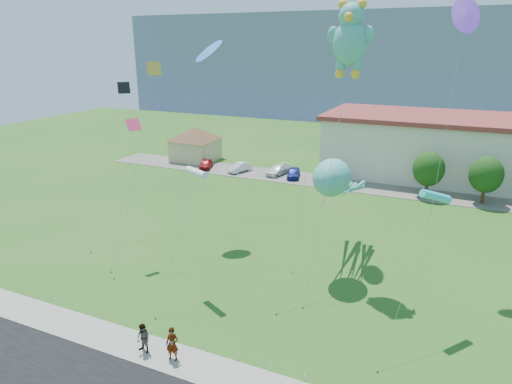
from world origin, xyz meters
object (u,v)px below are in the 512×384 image
parked_car_silver (240,167)px  parked_car_red (206,164)px  pedestrian_right (143,338)px  octopus_kite (336,183)px  parked_car_black (331,177)px  parked_car_blue (294,173)px  teddy_bear_kite (350,37)px  pavilion (195,141)px  parked_car_white (278,170)px  pedestrian_left (172,344)px

parked_car_silver → parked_car_red: bearing=-159.1°
pedestrian_right → octopus_kite: bearing=74.5°
parked_car_silver → parked_car_black: parked_car_black is taller
parked_car_blue → teddy_bear_kite: (11.85, -22.29, 16.83)m
parked_car_red → pavilion: bearing=117.8°
parked_car_silver → parked_car_black: 13.07m
parked_car_blue → teddy_bear_kite: bearing=-76.8°
pedestrian_right → parked_car_white: size_ratio=0.41×
pedestrian_left → parked_car_black: bearing=76.5°
parked_car_silver → parked_car_blue: parked_car_blue is taller
parked_car_red → parked_car_blue: size_ratio=0.97×
parked_car_red → parked_car_black: size_ratio=0.85×
teddy_bear_kite → octopus_kite: bearing=-163.0°
parked_car_red → parked_car_silver: bearing=-14.6°
pedestrian_left → teddy_bear_kite: teddy_bear_kite is taller
parked_car_blue → octopus_kite: size_ratio=0.27×
pavilion → teddy_bear_kite: size_ratio=0.46×
parked_car_red → octopus_kite: (24.57, -21.66, 6.23)m
parked_car_black → octopus_kite: octopus_kite is taller
pedestrian_left → teddy_bear_kite: 23.20m
octopus_kite → parked_car_red: bearing=138.6°
parked_car_blue → parked_car_white: bearing=152.2°
pedestrian_right → pavilion: bearing=126.2°
parked_car_black → teddy_bear_kite: (6.67, -21.88, 16.76)m
teddy_bear_kite → parked_car_white: bearing=122.1°
parked_car_blue → parked_car_black: parked_car_black is taller
parked_car_silver → parked_car_blue: bearing=18.9°
parked_car_blue → pavilion: bearing=155.1°
parked_car_black → parked_car_red: bearing=-166.5°
pavilion → pedestrian_right: 46.48m
pavilion → pedestrian_right: (21.81, -41.00, -2.01)m
pedestrian_right → parked_car_red: (-17.75, 37.18, -0.30)m
pedestrian_left → parked_car_white: size_ratio=0.45×
teddy_bear_kite → pavilion: bearing=138.8°
parked_car_red → parked_car_black: bearing=-18.0°
parked_car_black → octopus_kite: 23.69m
parked_car_red → parked_car_silver: size_ratio=0.97×
parked_car_silver → parked_car_blue: size_ratio=1.00×
parked_car_white → parked_car_blue: 2.56m
parked_car_white → parked_car_red: bearing=-160.7°
pedestrian_right → parked_car_silver: size_ratio=0.47×
parked_car_silver → octopus_kite: octopus_kite is taller
parked_car_black → pedestrian_right: bearing=-78.3°
pedestrian_right → parked_car_black: (0.53, 37.52, -0.22)m
pavilion → pedestrian_right: size_ratio=5.05×
parked_car_silver → parked_car_white: parked_car_white is taller
pavilion → parked_car_blue: pavilion is taller
pedestrian_right → parked_car_black: 37.52m
octopus_kite → teddy_bear_kite: bearing=17.0°
teddy_bear_kite → pedestrian_right: bearing=-114.7°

